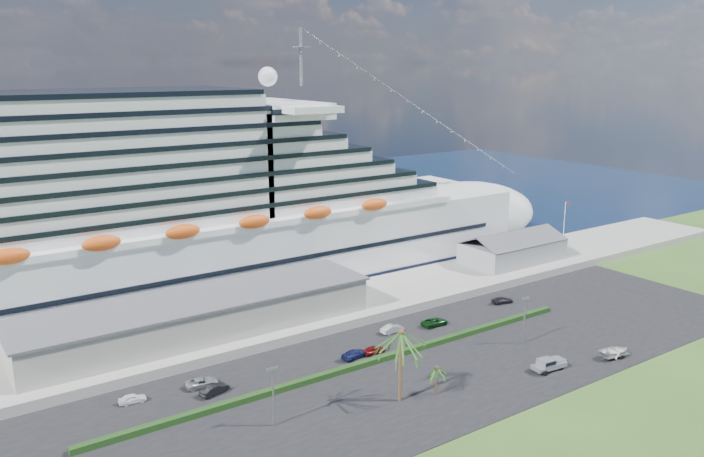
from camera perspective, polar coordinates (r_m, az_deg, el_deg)
ground at (r=103.91m, az=9.85°, el=-13.34°), size 420.00×420.00×0.00m
asphalt_lot at (r=111.12m, az=5.82°, el=-11.31°), size 140.00×38.00×0.12m
wharf at (r=132.41m, az=-2.37°, el=-6.67°), size 240.00×20.00×1.80m
water at (r=211.32m, az=-15.53°, el=0.32°), size 420.00×160.00×0.02m
cruise_ship at (r=139.93m, az=-15.24°, el=0.71°), size 191.00×38.00×54.00m
terminal_building at (r=120.40m, az=-12.57°, el=-7.02°), size 61.00×15.00×6.30m
port_shed at (r=163.70m, az=13.20°, el=-1.76°), size 24.00×12.31×7.37m
flagpole at (r=176.27m, az=17.23°, el=0.37°), size 1.08×0.16×12.00m
hedge at (r=109.98m, az=0.86°, el=-11.22°), size 88.00×1.10×0.90m
lamp_post_left at (r=92.31m, az=-6.58°, el=-13.14°), size 1.60×0.35×8.27m
lamp_post_right at (r=120.32m, az=14.15°, el=-6.96°), size 1.60×0.35×8.27m
palm_tall at (r=96.64m, az=4.08°, el=-9.29°), size 8.82×8.82×11.13m
palm_short at (r=101.13m, az=7.06°, el=-11.72°), size 3.53×3.53×4.56m
parked_car_0 at (r=104.08m, az=-17.79°, el=-13.31°), size 3.95×1.89×1.30m
parked_car_1 at (r=103.61m, az=-11.38°, el=-12.97°), size 4.78×2.74×1.49m
parked_car_2 at (r=106.16m, az=-12.37°, el=-12.38°), size 5.01×2.54×1.36m
parked_car_3 at (r=112.96m, az=0.20°, el=-10.38°), size 5.17×2.91×1.41m
parked_car_4 at (r=114.62m, az=1.82°, el=-10.04°), size 3.98×1.64×1.35m
parked_car_5 at (r=123.04m, az=3.36°, el=-8.32°), size 4.54×1.78×1.47m
parked_car_6 at (r=126.84m, az=6.88°, el=-7.72°), size 5.30×2.57×1.45m
parked_car_7 at (r=140.40m, az=12.38°, el=-5.84°), size 4.79×2.71×1.31m
pickup_truck at (r=112.79m, az=16.03°, el=-10.75°), size 5.97×2.69×2.04m
boat_trailer at (r=120.61m, az=21.05°, el=-9.49°), size 6.40×4.65×1.78m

